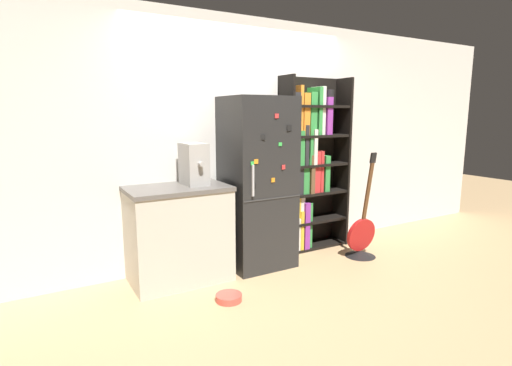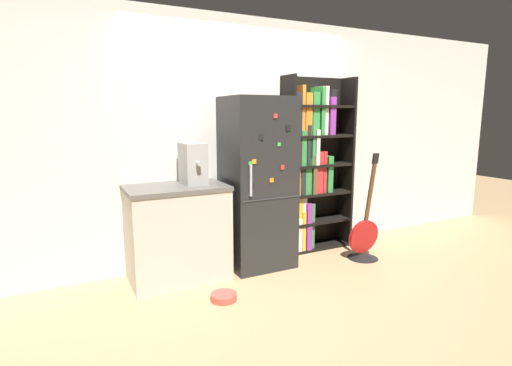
% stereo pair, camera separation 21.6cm
% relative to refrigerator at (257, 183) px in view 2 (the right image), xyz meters
% --- Properties ---
extents(ground_plane, '(16.00, 16.00, 0.00)m').
position_rel_refrigerator_xyz_m(ground_plane, '(0.00, -0.15, -0.88)').
color(ground_plane, tan).
extents(wall_back, '(8.00, 0.05, 2.60)m').
position_rel_refrigerator_xyz_m(wall_back, '(0.00, 0.33, 0.42)').
color(wall_back, silver).
rests_on(wall_back, ground_plane).
extents(refrigerator, '(0.66, 0.63, 1.76)m').
position_rel_refrigerator_xyz_m(refrigerator, '(0.00, 0.00, 0.00)').
color(refrigerator, black).
rests_on(refrigerator, ground_plane).
extents(bookshelf, '(0.85, 0.31, 2.01)m').
position_rel_refrigerator_xyz_m(bookshelf, '(0.76, 0.17, 0.12)').
color(bookshelf, black).
rests_on(bookshelf, ground_plane).
extents(kitchen_counter, '(0.94, 0.60, 0.92)m').
position_rel_refrigerator_xyz_m(kitchen_counter, '(-0.86, 0.01, -0.42)').
color(kitchen_counter, '#BCB7A8').
rests_on(kitchen_counter, ground_plane).
extents(espresso_machine, '(0.20, 0.38, 0.40)m').
position_rel_refrigerator_xyz_m(espresso_machine, '(-0.68, 0.04, 0.24)').
color(espresso_machine, '#A5A39E').
rests_on(espresso_machine, kitchen_counter).
extents(guitar, '(0.38, 0.34, 1.19)m').
position_rel_refrigerator_xyz_m(guitar, '(1.13, -0.39, -0.71)').
color(guitar, black).
rests_on(guitar, ground_plane).
extents(pet_bowl, '(0.23, 0.23, 0.06)m').
position_rel_refrigerator_xyz_m(pet_bowl, '(-0.65, -0.63, -0.85)').
color(pet_bowl, '#D84C3F').
rests_on(pet_bowl, ground_plane).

